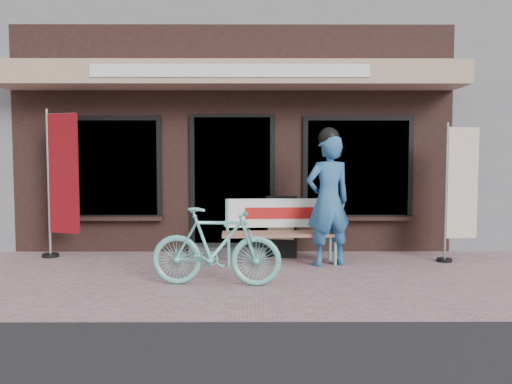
{
  "coord_description": "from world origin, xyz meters",
  "views": [
    {
      "loc": [
        0.35,
        -5.96,
        1.49
      ],
      "look_at": [
        0.37,
        0.7,
        1.05
      ],
      "focal_mm": 35.0,
      "sensor_mm": 36.0,
      "label": 1
    }
  ],
  "objects_px": {
    "menu_stand": "(281,226)",
    "bench": "(280,225)",
    "bicycle": "(216,247)",
    "nobori_red": "(61,182)",
    "nobori_cream": "(459,190)",
    "person": "(328,198)"
  },
  "relations": [
    {
      "from": "bench",
      "to": "nobori_cream",
      "type": "bearing_deg",
      "value": -2.19
    },
    {
      "from": "menu_stand",
      "to": "bicycle",
      "type": "bearing_deg",
      "value": -104.98
    },
    {
      "from": "bicycle",
      "to": "nobori_red",
      "type": "height_order",
      "value": "nobori_red"
    },
    {
      "from": "nobori_red",
      "to": "bicycle",
      "type": "bearing_deg",
      "value": -16.65
    },
    {
      "from": "bench",
      "to": "menu_stand",
      "type": "height_order",
      "value": "menu_stand"
    },
    {
      "from": "bench",
      "to": "nobori_cream",
      "type": "distance_m",
      "value": 2.64
    },
    {
      "from": "nobori_red",
      "to": "bench",
      "type": "bearing_deg",
      "value": 12.2
    },
    {
      "from": "person",
      "to": "bicycle",
      "type": "distance_m",
      "value": 1.92
    },
    {
      "from": "nobori_red",
      "to": "nobori_cream",
      "type": "height_order",
      "value": "nobori_red"
    },
    {
      "from": "person",
      "to": "menu_stand",
      "type": "bearing_deg",
      "value": 119.16
    },
    {
      "from": "nobori_red",
      "to": "person",
      "type": "bearing_deg",
      "value": 9.63
    },
    {
      "from": "person",
      "to": "bicycle",
      "type": "height_order",
      "value": "person"
    },
    {
      "from": "bicycle",
      "to": "nobori_cream",
      "type": "bearing_deg",
      "value": -63.3
    },
    {
      "from": "person",
      "to": "menu_stand",
      "type": "distance_m",
      "value": 0.96
    },
    {
      "from": "bench",
      "to": "nobori_red",
      "type": "xyz_separation_m",
      "value": [
        -3.27,
        0.3,
        0.62
      ]
    },
    {
      "from": "bench",
      "to": "nobori_red",
      "type": "bearing_deg",
      "value": 172.03
    },
    {
      "from": "menu_stand",
      "to": "bench",
      "type": "bearing_deg",
      "value": -83.4
    },
    {
      "from": "bench",
      "to": "bicycle",
      "type": "height_order",
      "value": "bicycle"
    },
    {
      "from": "bicycle",
      "to": "nobori_red",
      "type": "distance_m",
      "value": 3.03
    },
    {
      "from": "menu_stand",
      "to": "nobori_cream",
      "type": "bearing_deg",
      "value": 5.83
    },
    {
      "from": "person",
      "to": "bicycle",
      "type": "xyz_separation_m",
      "value": [
        -1.48,
        -1.11,
        -0.49
      ]
    },
    {
      "from": "bicycle",
      "to": "menu_stand",
      "type": "xyz_separation_m",
      "value": [
        0.86,
        1.67,
        0.02
      ]
    }
  ]
}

